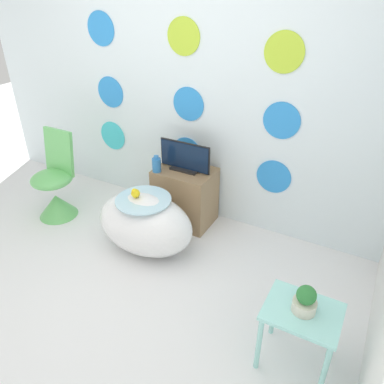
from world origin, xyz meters
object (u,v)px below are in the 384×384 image
(tv, at_px, (185,158))
(vase, at_px, (157,165))
(chair, at_px, (55,191))
(potted_plant_left, at_px, (305,300))
(bathtub, at_px, (145,223))

(tv, distance_m, vase, 0.26)
(chair, relative_size, vase, 5.50)
(chair, distance_m, potted_plant_left, 2.61)
(chair, distance_m, vase, 1.09)
(potted_plant_left, bearing_deg, tv, 142.66)
(tv, relative_size, vase, 3.20)
(bathtub, relative_size, tv, 1.76)
(bathtub, height_order, chair, chair)
(chair, bearing_deg, potted_plant_left, -11.61)
(vase, xyz_separation_m, potted_plant_left, (1.58, -0.90, -0.09))
(bathtub, bearing_deg, chair, 178.66)
(bathtub, distance_m, vase, 0.55)
(bathtub, height_order, tv, tv)
(bathtub, distance_m, potted_plant_left, 1.56)
(chair, distance_m, tv, 1.35)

